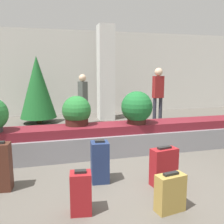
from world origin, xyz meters
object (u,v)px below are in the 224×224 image
Objects in this scene: suitcase_1 at (100,162)px; potted_plant_2 at (137,108)px; suitcase_4 at (0,167)px; suitcase_5 at (81,193)px; traveler_1 at (83,95)px; pillar at (106,73)px; potted_plant_0 at (77,112)px; suitcase_6 at (164,167)px; suitcase_2 at (170,193)px; decorated_tree at (37,87)px; traveler_0 at (158,91)px.

potted_plant_2 reaches higher than suitcase_1.
suitcase_4 is 1.33× the size of suitcase_5.
potted_plant_2 is 3.02m from traveler_1.
pillar is 5.92× the size of suitcase_5.
suitcase_6 is at bearing -58.20° from potted_plant_0.
traveler_1 is (-0.28, 5.14, 0.70)m from suitcase_2.
suitcase_5 is at bearing -96.16° from potted_plant_0.
suitcase_1 is 0.31× the size of decorated_tree.
traveler_0 is (1.73, 3.89, 0.79)m from suitcase_6.
potted_plant_0 is at bearing 101.94° from suitcase_1.
traveler_1 is at bearing -25.57° from decorated_tree.
potted_plant_2 is 0.31× the size of decorated_tree.
potted_plant_0 is at bearing 112.00° from suitcase_6.
traveler_0 is (4.05, 3.45, 0.72)m from suitcase_4.
suitcase_1 is (-1.28, -4.86, -1.28)m from pillar.
suitcase_6 is (0.25, 0.67, 0.05)m from suitcase_2.
pillar is 5.19m from suitcase_1.
pillar is at bearing 2.39° from decorated_tree.
pillar is at bearing 74.43° from suitcase_2.
suitcase_4 is at bearing -179.02° from suitcase_1.
pillar is 3.85m from potted_plant_0.
pillar reaches higher than suitcase_1.
suitcase_2 is 6.09m from decorated_tree.
decorated_tree reaches higher than traveler_1.
pillar reaches higher than suitcase_2.
potted_plant_0 is 0.88× the size of potted_plant_2.
potted_plant_0 is at bearing 91.54° from suitcase_5.
suitcase_6 is 0.37× the size of traveler_1.
suitcase_6 is at bearing 167.47° from traveler_1.
suitcase_1 is 1.42m from suitcase_4.
potted_plant_0 is 3.55m from traveler_0.
potted_plant_2 is (1.44, 1.96, 0.68)m from suitcase_5.
suitcase_2 is at bearing -52.88° from suitcase_1.
potted_plant_2 is (-0.25, -3.69, -0.66)m from pillar.
suitcase_5 is (1.02, -0.88, -0.09)m from suitcase_4.
suitcase_5 is at bearing -34.65° from suitcase_4.
suitcase_4 is 2.74m from potted_plant_2.
suitcase_1 is at bearing 70.51° from suitcase_5.
traveler_0 reaches higher than suitcase_5.
suitcase_2 is (-0.64, -5.89, -1.36)m from pillar.
traveler_0 is at bearing -44.52° from pillar.
decorated_tree is (-0.82, 3.40, 0.28)m from potted_plant_0.
traveler_1 is (-0.67, 2.94, -0.01)m from potted_plant_2.
suitcase_5 is 2.52m from potted_plant_2.
traveler_1 reaches higher than suitcase_1.
decorated_tree is (-0.99, 4.77, 0.85)m from suitcase_1.
suitcase_2 is 0.72m from suitcase_6.
potted_plant_0 is (0.23, 2.15, 0.62)m from suitcase_5.
suitcase_2 is 1.07m from suitcase_5.
traveler_0 is (1.59, 2.37, 0.13)m from potted_plant_2.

